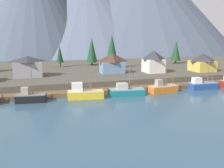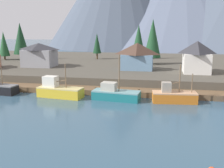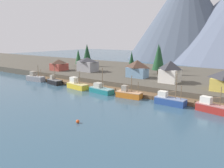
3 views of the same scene
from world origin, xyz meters
name	(u,v)px [view 2 (image 2 of 3)]	position (x,y,z in m)	size (l,w,h in m)	color
ground_plane	(130,79)	(0.00, 20.00, -0.50)	(400.00, 400.00, 1.00)	#335166
dock	(118,92)	(0.00, 1.99, 0.50)	(80.00, 4.00, 1.60)	brown
shoreline_bank	(134,66)	(0.00, 32.00, 1.25)	(400.00, 56.00, 2.50)	#4C473D
fishing_boat_black	(1,88)	(-22.09, -1.75, 1.08)	(6.59, 3.26, 7.30)	black
fishing_boat_yellow	(59,90)	(-10.28, -2.06, 1.23)	(8.49, 3.90, 6.13)	gold
fishing_boat_teal	(115,94)	(0.08, -2.07, 1.06)	(8.47, 3.87, 7.91)	#196B70
fishing_boat_orange	(174,96)	(10.06, -1.89, 1.07)	(7.52, 3.46, 6.42)	#CC6B1E
house_white	(197,57)	(15.43, 14.64, 6.09)	(5.93, 6.43, 7.02)	silver
house_grey	(39,55)	(-23.08, 17.59, 5.56)	(8.18, 6.05, 6.00)	gray
house_blue	(137,56)	(2.12, 16.54, 5.77)	(7.68, 4.63, 6.39)	#6689A8
conifer_near_left	(153,38)	(5.25, 27.34, 9.48)	(4.59, 4.59, 12.14)	#4C3823
conifer_near_right	(97,43)	(-12.40, 36.43, 7.47)	(2.61, 2.61, 8.15)	#4C3823
conifer_mid_right	(20,38)	(-35.42, 30.90, 9.03)	(4.60, 4.60, 11.33)	#4C3823
conifer_back_left	(139,40)	(0.44, 39.19, 8.46)	(4.30, 4.30, 10.84)	#4C3823
conifer_back_right	(4,44)	(-40.33, 29.49, 7.43)	(3.20, 3.20, 8.71)	#4C3823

